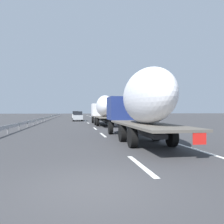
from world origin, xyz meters
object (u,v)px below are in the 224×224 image
object	(u,v)px
car_yellow_coupe	(76,114)
road_sign	(108,109)
truck_trailing	(140,102)
truck_lead	(103,108)
car_silver_hatch	(78,116)
car_white_van	(76,115)

from	to	relation	value
car_yellow_coupe	road_sign	bearing A→B (deg)	-164.05
truck_trailing	road_sign	xyz separation A→B (m)	(33.63, -3.10, -0.10)
truck_lead	truck_trailing	size ratio (longest dim) A/B	1.06
car_silver_hatch	truck_trailing	bearing A→B (deg)	-173.76
car_silver_hatch	road_sign	distance (m)	7.30
car_silver_hatch	car_yellow_coupe	distance (m)	26.12
car_silver_hatch	road_sign	size ratio (longest dim) A/B	1.36
truck_trailing	car_yellow_coupe	xyz separation A→B (m)	(56.62, 3.47, -1.52)
truck_trailing	car_white_van	bearing A→B (deg)	4.99
car_white_van	car_yellow_coupe	distance (m)	15.69
car_white_van	car_yellow_coupe	size ratio (longest dim) A/B	1.04
car_white_van	truck_lead	bearing A→B (deg)	-171.32
car_silver_hatch	car_white_van	xyz separation A→B (m)	(10.43, 0.24, -0.00)
truck_trailing	car_yellow_coupe	size ratio (longest dim) A/B	3.09
truck_lead	road_sign	bearing A→B (deg)	-10.90
truck_trailing	road_sign	size ratio (longest dim) A/B	3.72
road_sign	truck_lead	bearing A→B (deg)	169.10
truck_trailing	car_silver_hatch	distance (m)	30.72
car_silver_hatch	road_sign	xyz separation A→B (m)	(3.13, -6.43, 1.44)
truck_trailing	car_white_van	xyz separation A→B (m)	(40.93, 3.58, -1.54)
car_yellow_coupe	road_sign	world-z (taller)	road_sign
truck_lead	car_white_van	size ratio (longest dim) A/B	3.16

